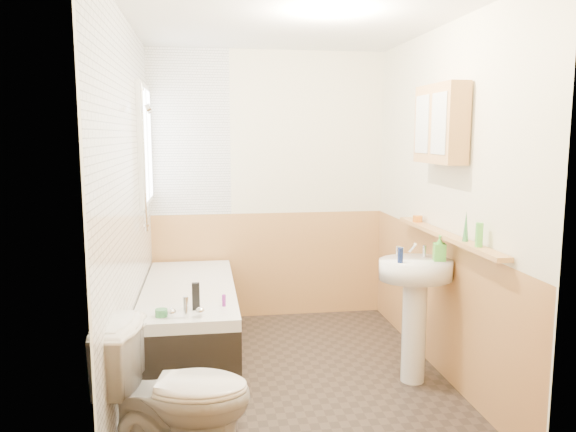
# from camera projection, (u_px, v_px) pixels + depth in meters

# --- Properties ---
(floor) EXTENTS (2.80, 2.80, 0.00)m
(floor) POSITION_uv_depth(u_px,v_px,m) (291.00, 375.00, 4.08)
(floor) COLOR #2A221D
(floor) RESTS_ON ground
(ceiling) EXTENTS (2.80, 2.80, 0.00)m
(ceiling) POSITION_uv_depth(u_px,v_px,m) (291.00, 18.00, 3.72)
(ceiling) COLOR white
(ceiling) RESTS_ON ground
(wall_back) EXTENTS (2.20, 0.02, 2.50)m
(wall_back) POSITION_uv_depth(u_px,v_px,m) (268.00, 186.00, 5.28)
(wall_back) COLOR #F6EFCB
(wall_back) RESTS_ON ground
(wall_front) EXTENTS (2.20, 0.02, 2.50)m
(wall_front) POSITION_uv_depth(u_px,v_px,m) (340.00, 243.00, 2.52)
(wall_front) COLOR #F6EFCB
(wall_front) RESTS_ON ground
(wall_left) EXTENTS (0.02, 2.80, 2.50)m
(wall_left) POSITION_uv_depth(u_px,v_px,m) (127.00, 208.00, 3.73)
(wall_left) COLOR #F6EFCB
(wall_left) RESTS_ON ground
(wall_right) EXTENTS (0.02, 2.80, 2.50)m
(wall_right) POSITION_uv_depth(u_px,v_px,m) (442.00, 202.00, 4.06)
(wall_right) COLOR #F6EFCB
(wall_right) RESTS_ON ground
(wainscot_right) EXTENTS (0.01, 2.80, 1.00)m
(wainscot_right) POSITION_uv_depth(u_px,v_px,m) (436.00, 302.00, 4.17)
(wainscot_right) COLOR tan
(wainscot_right) RESTS_ON wall_right
(wainscot_front) EXTENTS (2.20, 0.01, 1.00)m
(wainscot_front) POSITION_uv_depth(u_px,v_px,m) (336.00, 398.00, 2.65)
(wainscot_front) COLOR tan
(wainscot_front) RESTS_ON wall_front
(wainscot_back) EXTENTS (2.20, 0.01, 1.00)m
(wainscot_back) POSITION_uv_depth(u_px,v_px,m) (269.00, 265.00, 5.36)
(wainscot_back) COLOR tan
(wainscot_back) RESTS_ON wall_back
(tile_cladding_left) EXTENTS (0.01, 2.80, 2.50)m
(tile_cladding_left) POSITION_uv_depth(u_px,v_px,m) (130.00, 208.00, 3.74)
(tile_cladding_left) COLOR white
(tile_cladding_left) RESTS_ON wall_left
(tile_return_back) EXTENTS (0.75, 0.01, 1.50)m
(tile_return_back) POSITION_uv_depth(u_px,v_px,m) (189.00, 133.00, 5.08)
(tile_return_back) COLOR white
(tile_return_back) RESTS_ON wall_back
(window) EXTENTS (0.03, 0.79, 0.99)m
(window) POSITION_uv_depth(u_px,v_px,m) (146.00, 145.00, 4.61)
(window) COLOR white
(window) RESTS_ON wall_left
(bathtub) EXTENTS (0.70, 1.74, 0.71)m
(bathtub) POSITION_uv_depth(u_px,v_px,m) (190.00, 320.00, 4.40)
(bathtub) COLOR black
(bathtub) RESTS_ON floor
(shower_riser) EXTENTS (0.10, 0.08, 1.13)m
(shower_riser) POSITION_uv_depth(u_px,v_px,m) (145.00, 145.00, 4.28)
(shower_riser) COLOR silver
(shower_riser) RESTS_ON wall_left
(toilet) EXTENTS (0.85, 0.57, 0.77)m
(toilet) POSITION_uv_depth(u_px,v_px,m) (177.00, 395.00, 2.93)
(toilet) COLOR white
(toilet) RESTS_ON floor
(sink) EXTENTS (0.51, 0.41, 0.99)m
(sink) POSITION_uv_depth(u_px,v_px,m) (415.00, 295.00, 3.90)
(sink) COLOR white
(sink) RESTS_ON floor
(pine_shelf) EXTENTS (0.10, 1.56, 0.03)m
(pine_shelf) POSITION_uv_depth(u_px,v_px,m) (446.00, 236.00, 3.85)
(pine_shelf) COLOR tan
(pine_shelf) RESTS_ON wall_right
(medicine_cabinet) EXTENTS (0.15, 0.60, 0.54)m
(medicine_cabinet) POSITION_uv_depth(u_px,v_px,m) (440.00, 124.00, 3.84)
(medicine_cabinet) COLOR tan
(medicine_cabinet) RESTS_ON wall_right
(foam_can) EXTENTS (0.05, 0.05, 0.15)m
(foam_can) POSITION_uv_depth(u_px,v_px,m) (479.00, 235.00, 3.38)
(foam_can) COLOR #59C647
(foam_can) RESTS_ON pine_shelf
(green_bottle) EXTENTS (0.05, 0.05, 0.19)m
(green_bottle) POSITION_uv_depth(u_px,v_px,m) (466.00, 226.00, 3.55)
(green_bottle) COLOR #388447
(green_bottle) RESTS_ON pine_shelf
(black_jar) EXTENTS (0.09, 0.09, 0.05)m
(black_jar) POSITION_uv_depth(u_px,v_px,m) (418.00, 219.00, 4.36)
(black_jar) COLOR orange
(black_jar) RESTS_ON pine_shelf
(soap_bottle) EXTENTS (0.12, 0.19, 0.08)m
(soap_bottle) POSITION_uv_depth(u_px,v_px,m) (439.00, 255.00, 3.83)
(soap_bottle) COLOR #59C647
(soap_bottle) RESTS_ON sink
(clear_bottle) EXTENTS (0.05, 0.05, 0.10)m
(clear_bottle) POSITION_uv_depth(u_px,v_px,m) (400.00, 255.00, 3.77)
(clear_bottle) COLOR navy
(clear_bottle) RESTS_ON sink
(blue_gel) EXTENTS (0.05, 0.03, 0.19)m
(blue_gel) POSITION_uv_depth(u_px,v_px,m) (196.00, 296.00, 3.76)
(blue_gel) COLOR black
(blue_gel) RESTS_ON bathtub
(cream_jar) EXTENTS (0.09, 0.09, 0.05)m
(cream_jar) POSITION_uv_depth(u_px,v_px,m) (161.00, 313.00, 3.63)
(cream_jar) COLOR #388447
(cream_jar) RESTS_ON bathtub
(orange_bottle) EXTENTS (0.03, 0.03, 0.08)m
(orange_bottle) POSITION_uv_depth(u_px,v_px,m) (224.00, 300.00, 3.84)
(orange_bottle) COLOR purple
(orange_bottle) RESTS_ON bathtub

